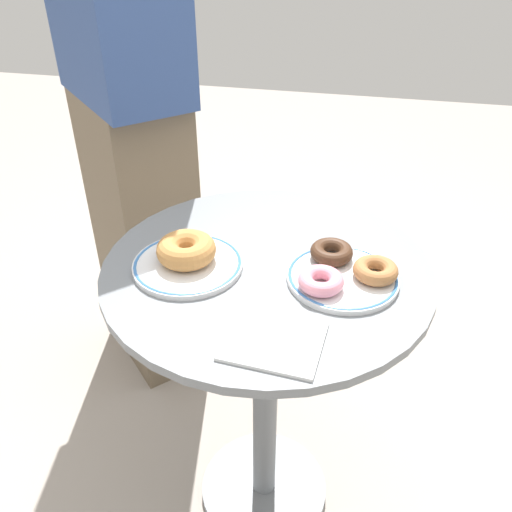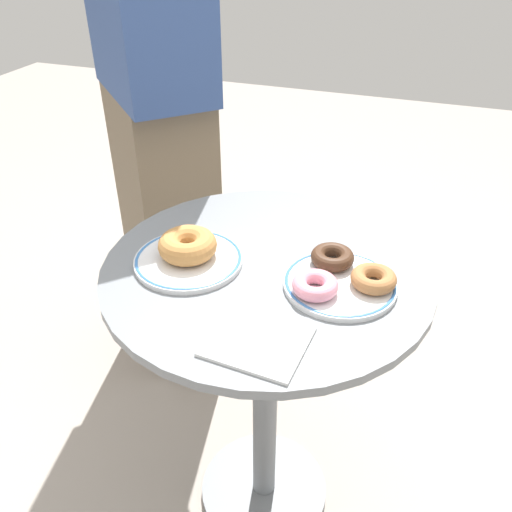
{
  "view_description": "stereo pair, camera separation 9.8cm",
  "coord_description": "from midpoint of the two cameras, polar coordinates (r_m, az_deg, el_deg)",
  "views": [
    {
      "loc": [
        0.16,
        -0.8,
        1.29
      ],
      "look_at": [
        -0.02,
        -0.0,
        0.74
      ],
      "focal_mm": 37.26,
      "sensor_mm": 36.0,
      "label": 1
    },
    {
      "loc": [
        0.25,
        -0.77,
        1.29
      ],
      "look_at": [
        -0.02,
        -0.0,
        0.74
      ],
      "focal_mm": 37.26,
      "sensor_mm": 36.0,
      "label": 2
    }
  ],
  "objects": [
    {
      "name": "ground_plane",
      "position": [
        1.53,
        -1.16,
        -24.14
      ],
      "size": [
        7.0,
        7.0,
        0.02
      ],
      "primitive_type": "cube",
      "color": "#9E9389"
    },
    {
      "name": "cafe_table",
      "position": [
        1.14,
        -1.45,
        -10.54
      ],
      "size": [
        0.62,
        0.62,
        0.72
      ],
      "color": "slate",
      "rests_on": "ground"
    },
    {
      "name": "plate_left",
      "position": [
        1.0,
        -10.15,
        -0.97
      ],
      "size": [
        0.2,
        0.2,
        0.01
      ],
      "color": "white",
      "rests_on": "cafe_table"
    },
    {
      "name": "plate_right",
      "position": [
        0.95,
        6.38,
        -2.4
      ],
      "size": [
        0.2,
        0.2,
        0.01
      ],
      "color": "white",
      "rests_on": "cafe_table"
    },
    {
      "name": "donut_old_fashioned",
      "position": [
        0.99,
        -10.34,
        0.58
      ],
      "size": [
        0.13,
        0.13,
        0.04
      ],
      "primitive_type": "torus",
      "rotation": [
        0.0,
        0.0,
        2.94
      ],
      "color": "#BC7F42",
      "rests_on": "plate_left"
    },
    {
      "name": "donut_cinnamon",
      "position": [
        0.95,
        9.84,
        -1.63
      ],
      "size": [
        0.1,
        0.1,
        0.03
      ],
      "primitive_type": "torus",
      "rotation": [
        0.0,
        0.0,
        5.05
      ],
      "color": "#A36B3D",
      "rests_on": "plate_right"
    },
    {
      "name": "donut_chocolate",
      "position": [
        0.98,
        5.31,
        0.34
      ],
      "size": [
        0.11,
        0.11,
        0.03
      ],
      "primitive_type": "torus",
      "rotation": [
        0.0,
        0.0,
        2.23
      ],
      "color": "#422819",
      "rests_on": "plate_right"
    },
    {
      "name": "donut_pink_frosted",
      "position": [
        0.91,
        3.93,
        -2.77
      ],
      "size": [
        0.11,
        0.11,
        0.03
      ],
      "primitive_type": "torus",
      "rotation": [
        0.0,
        0.0,
        2.06
      ],
      "color": "pink",
      "rests_on": "plate_right"
    },
    {
      "name": "paper_napkin",
      "position": [
        0.82,
        -1.5,
        -9.17
      ],
      "size": [
        0.16,
        0.14,
        0.01
      ],
      "primitive_type": "cube",
      "rotation": [
        0.0,
        0.0,
        -0.07
      ],
      "color": "white",
      "rests_on": "cafe_table"
    },
    {
      "name": "person_figure",
      "position": [
        1.5,
        -15.35,
        13.96
      ],
      "size": [
        0.45,
        0.44,
        1.65
      ],
      "color": "brown",
      "rests_on": "ground"
    }
  ]
}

